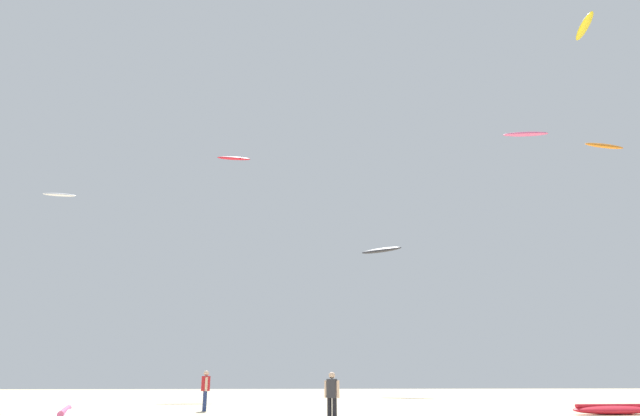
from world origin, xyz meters
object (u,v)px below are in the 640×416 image
kite_grounded_mid (613,410)px  kite_aloft_2 (234,158)px  kite_aloft_4 (381,250)px  kite_aloft_0 (604,146)px  kite_aloft_1 (526,134)px  kite_aloft_5 (59,195)px  person_midground (206,387)px  kite_aloft_3 (584,26)px  person_foreground (332,393)px

kite_grounded_mid → kite_aloft_2: kite_aloft_2 is taller
kite_aloft_4 → kite_aloft_0: bearing=-55.6°
kite_aloft_0 → kite_aloft_1: bearing=95.9°
kite_aloft_4 → kite_aloft_5: (-28.78, -6.21, 3.04)m
kite_grounded_mid → kite_aloft_4: kite_aloft_4 is taller
kite_aloft_1 → kite_aloft_4: (-11.58, 9.01, -8.60)m
kite_aloft_0 → kite_aloft_4: (-12.53, 18.29, -3.42)m
person_midground → kite_aloft_2: (-1.70, 23.25, 21.05)m
kite_aloft_1 → kite_aloft_2: 27.29m
person_midground → kite_aloft_0: (25.47, 6.39, 15.73)m
kite_aloft_3 → kite_aloft_4: 25.92m
kite_aloft_1 → kite_aloft_3: 11.61m
kite_aloft_3 → kite_aloft_5: (-40.08, 14.01, -8.61)m
kite_aloft_3 → person_foreground: bearing=-148.3°
person_midground → kite_aloft_0: 30.61m
kite_aloft_4 → person_foreground: bearing=-103.5°
person_midground → kite_aloft_2: 31.41m
person_foreground → kite_aloft_3: (18.94, 11.71, 24.03)m
kite_aloft_0 → kite_aloft_4: 22.43m
kite_aloft_2 → kite_aloft_1: bearing=-16.1°
kite_grounded_mid → kite_aloft_4: size_ratio=0.84×
kite_aloft_3 → kite_aloft_5: bearing=160.7°
kite_grounded_mid → kite_aloft_5: bearing=146.6°
kite_aloft_2 → kite_aloft_4: 17.10m
kite_aloft_0 → kite_aloft_1: 10.67m
person_midground → kite_aloft_3: bearing=176.9°
kite_aloft_1 → kite_aloft_0: bearing=-84.1°
person_midground → kite_aloft_2: kite_aloft_2 is taller
kite_grounded_mid → kite_aloft_1: (7.06, 19.12, 21.76)m
kite_grounded_mid → kite_aloft_2: 39.49m
kite_aloft_0 → kite_aloft_3: bearing=-122.8°
kite_aloft_1 → kite_aloft_3: (-0.28, -11.20, 3.05)m
person_foreground → kite_aloft_0: size_ratio=0.53×
person_foreground → kite_aloft_0: kite_aloft_0 is taller
person_foreground → kite_aloft_5: kite_aloft_5 is taller
person_midground → kite_grounded_mid: size_ratio=0.51×
person_foreground → kite_aloft_2: bearing=-139.2°
kite_aloft_0 → kite_aloft_4: kite_aloft_0 is taller
kite_grounded_mid → kite_aloft_3: bearing=49.4°
kite_aloft_2 → kite_aloft_3: size_ratio=0.96×
person_midground → kite_grounded_mid: 17.81m
person_midground → kite_aloft_1: 35.83m
kite_aloft_3 → kite_aloft_0: bearing=57.2°
kite_aloft_0 → kite_aloft_5: kite_aloft_0 is taller
kite_aloft_1 → kite_aloft_2: kite_aloft_2 is taller
person_foreground → kite_grounded_mid: 12.76m
kite_aloft_4 → kite_aloft_5: kite_aloft_5 is taller
person_midground → kite_grounded_mid: bearing=155.3°
kite_aloft_5 → kite_aloft_1: bearing=-4.0°
person_foreground → kite_grounded_mid: bearing=135.2°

